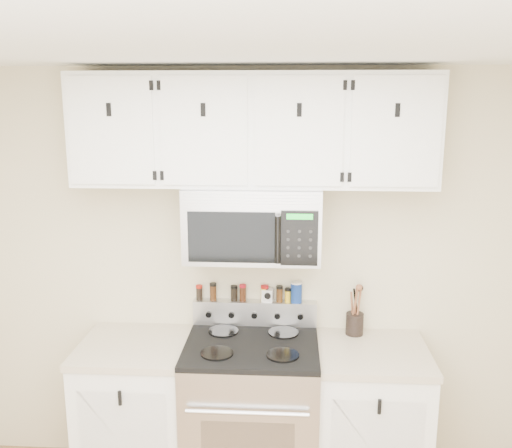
{
  "coord_description": "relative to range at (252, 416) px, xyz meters",
  "views": [
    {
      "loc": [
        0.21,
        -1.59,
        2.34
      ],
      "look_at": [
        0.02,
        1.45,
        1.65
      ],
      "focal_mm": 40.0,
      "sensor_mm": 36.0,
      "label": 1
    }
  ],
  "objects": [
    {
      "name": "back_wall",
      "position": [
        0.0,
        0.32,
        0.76
      ],
      "size": [
        3.5,
        0.01,
        2.5
      ],
      "primitive_type": "cube",
      "color": "beige",
      "rests_on": "floor"
    },
    {
      "name": "ceiling",
      "position": [
        0.0,
        -1.43,
        2.01
      ],
      "size": [
        3.5,
        3.5,
        0.01
      ],
      "primitive_type": "cube",
      "color": "white",
      "rests_on": "back_wall"
    },
    {
      "name": "range",
      "position": [
        0.0,
        0.0,
        0.0
      ],
      "size": [
        0.76,
        0.65,
        1.1
      ],
      "color": "#B7B7BA",
      "rests_on": "floor"
    },
    {
      "name": "base_cabinet_left",
      "position": [
        -0.69,
        0.02,
        -0.03
      ],
      "size": [
        0.64,
        0.62,
        0.92
      ],
      "color": "white",
      "rests_on": "floor"
    },
    {
      "name": "base_cabinet_right",
      "position": [
        0.69,
        0.02,
        -0.03
      ],
      "size": [
        0.64,
        0.62,
        0.92
      ],
      "color": "white",
      "rests_on": "floor"
    },
    {
      "name": "microwave",
      "position": [
        0.0,
        0.13,
        1.14
      ],
      "size": [
        0.76,
        0.44,
        0.42
      ],
      "color": "#9E9EA3",
      "rests_on": "back_wall"
    },
    {
      "name": "upper_cabinets",
      "position": [
        -0.0,
        0.15,
        1.66
      ],
      "size": [
        2.0,
        0.35,
        0.62
      ],
      "color": "white",
      "rests_on": "back_wall"
    },
    {
      "name": "utensil_crock",
      "position": [
        0.61,
        0.23,
        0.51
      ],
      "size": [
        0.11,
        0.11,
        0.31
      ],
      "color": "black",
      "rests_on": "base_cabinet_right"
    },
    {
      "name": "kitchen_timer",
      "position": [
        0.08,
        0.28,
        0.65
      ],
      "size": [
        0.08,
        0.07,
        0.08
      ],
      "primitive_type": "cube",
      "rotation": [
        0.0,
        0.0,
        -0.19
      ],
      "color": "silver",
      "rests_on": "range"
    },
    {
      "name": "salt_canister",
      "position": [
        0.25,
        0.28,
        0.68
      ],
      "size": [
        0.07,
        0.07,
        0.13
      ],
      "color": "navy",
      "rests_on": "range"
    },
    {
      "name": "spice_jar_0",
      "position": [
        -0.34,
        0.28,
        0.66
      ],
      "size": [
        0.04,
        0.04,
        0.09
      ],
      "color": "black",
      "rests_on": "range"
    },
    {
      "name": "spice_jar_1",
      "position": [
        -0.26,
        0.28,
        0.67
      ],
      "size": [
        0.04,
        0.04,
        0.11
      ],
      "color": "#3D210E",
      "rests_on": "range"
    },
    {
      "name": "spice_jar_2",
      "position": [
        -0.13,
        0.28,
        0.66
      ],
      "size": [
        0.04,
        0.04,
        0.1
      ],
      "color": "black",
      "rests_on": "range"
    },
    {
      "name": "spice_jar_3",
      "position": [
        -0.07,
        0.28,
        0.67
      ],
      "size": [
        0.04,
        0.04,
        0.1
      ],
      "color": "#391C0D",
      "rests_on": "range"
    },
    {
      "name": "spice_jar_4",
      "position": [
        0.06,
        0.28,
        0.66
      ],
      "size": [
        0.05,
        0.05,
        0.1
      ],
      "color": "gold",
      "rests_on": "range"
    },
    {
      "name": "spice_jar_5",
      "position": [
        0.06,
        0.28,
        0.67
      ],
      "size": [
        0.04,
        0.04,
        0.1
      ],
      "color": "black",
      "rests_on": "range"
    },
    {
      "name": "spice_jar_6",
      "position": [
        0.15,
        0.28,
        0.66
      ],
      "size": [
        0.04,
        0.04,
        0.1
      ],
      "color": "#432610",
      "rests_on": "range"
    },
    {
      "name": "spice_jar_7",
      "position": [
        0.2,
        0.28,
        0.66
      ],
      "size": [
        0.04,
        0.04,
        0.09
      ],
      "color": "gold",
      "rests_on": "range"
    }
  ]
}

